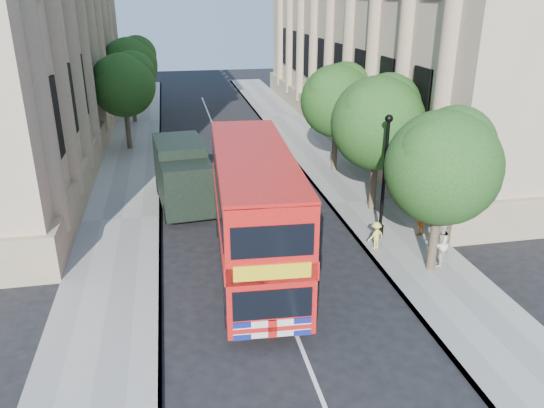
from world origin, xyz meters
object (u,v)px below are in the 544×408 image
lamp_post (384,182)px  double_decker_bus (254,209)px  box_van (183,177)px  woman_pedestrian (439,244)px  police_constable (308,291)px

lamp_post → double_decker_bus: lamp_post is taller
lamp_post → box_van: bearing=146.4°
woman_pedestrian → lamp_post: bearing=-112.3°
box_van → woman_pedestrian: bearing=-47.2°
police_constable → double_decker_bus: bearing=-52.3°
lamp_post → woman_pedestrian: (1.15, -2.82, -1.50)m
double_decker_bus → police_constable: 3.83m
police_constable → box_van: bearing=-52.7°
lamp_post → police_constable: size_ratio=2.74×
lamp_post → police_constable: (-4.43, -5.00, -1.57)m
box_van → double_decker_bus: bearing=-77.0°
double_decker_bus → police_constable: (1.14, -3.32, -1.53)m
lamp_post → box_van: 9.52m
double_decker_bus → box_van: (-2.31, 6.92, -0.96)m
box_van → woman_pedestrian: (9.04, -8.06, -0.51)m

